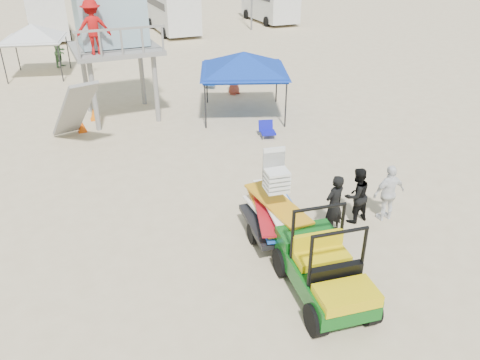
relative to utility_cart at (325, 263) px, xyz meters
name	(u,v)px	position (x,y,z in m)	size (l,w,h in m)	color
ground	(272,299)	(-1.01, 0.35, -0.91)	(140.00, 140.00, 0.00)	beige
utility_cart	(325,263)	(0.00, 0.00, 0.00)	(1.55, 2.69, 1.94)	#0C5214
surf_trailer	(275,209)	(0.01, 2.34, -0.01)	(1.56, 2.56, 2.19)	black
man_left	(334,205)	(1.52, 2.04, -0.08)	(0.60, 0.39, 1.65)	black
man_mid	(356,195)	(2.37, 2.29, -0.12)	(0.76, 0.59, 1.56)	black
man_right	(389,193)	(3.22, 2.04, -0.11)	(0.94, 0.39, 1.60)	white
lifeguard_tower	(109,19)	(-2.05, 13.02, 3.02)	(3.37, 3.37, 5.27)	gray
canopy_blue	(244,55)	(2.87, 11.16, 1.61)	(4.25, 4.25, 3.06)	black
canopy_white_c	(31,26)	(-4.98, 20.95, 1.68)	(3.45, 3.45, 3.13)	black
umbrella_b	(91,58)	(-2.30, 20.15, -0.02)	(1.93, 1.97, 1.77)	yellow
cone_near	(82,126)	(-3.75, 11.71, -0.66)	(0.34, 0.34, 0.50)	#E24C07
cone_far	(94,114)	(-3.15, 12.87, -0.66)	(0.34, 0.34, 0.50)	orange
beach_chair_b	(267,129)	(2.70, 8.46, -0.59)	(0.65, 0.71, 0.64)	#0F13A5
beach_chair_c	(209,82)	(2.77, 15.35, -0.59)	(0.70, 0.78, 0.64)	#1047B6
rv_mid_left	(46,12)	(-4.02, 31.85, 0.89)	(2.65, 6.50, 3.25)	silver
rv_mid_right	(172,8)	(4.98, 30.35, 0.89)	(2.64, 7.00, 3.25)	silver
rv_far_right	(270,0)	(13.98, 31.85, 0.89)	(2.64, 6.60, 3.25)	silver
distant_beachgoers	(62,68)	(-3.92, 18.85, -0.10)	(12.65, 9.55, 1.70)	#4C7C4A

